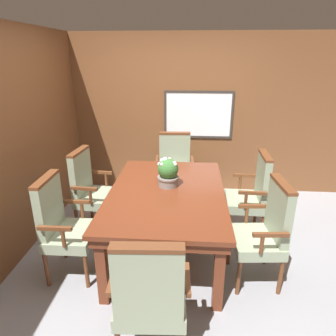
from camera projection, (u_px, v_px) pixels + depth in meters
ground_plane at (162, 255)px, 3.40m from camera, size 14.00×14.00×0.00m
wall_back at (173, 116)px, 4.72m from camera, size 7.20×0.08×2.45m
wall_left at (8, 148)px, 3.07m from camera, size 0.06×7.20×2.45m
dining_table at (167, 198)px, 3.25m from camera, size 1.23×1.84×0.76m
chair_right_near at (265, 229)px, 2.85m from camera, size 0.49×0.58×1.05m
chair_left_near at (62, 223)px, 2.95m from camera, size 0.46×0.56×1.05m
chair_head_far at (175, 165)px, 4.49m from camera, size 0.57×0.48×1.05m
chair_head_near at (150, 296)px, 2.06m from camera, size 0.57×0.48×1.05m
chair_left_far at (90, 188)px, 3.74m from camera, size 0.50×0.58×1.05m
chair_right_far at (252, 192)px, 3.62m from camera, size 0.47×0.56×1.05m
potted_plant at (168, 172)px, 3.27m from camera, size 0.24×0.24×0.33m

